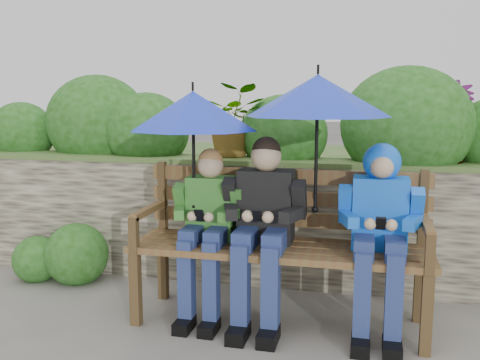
% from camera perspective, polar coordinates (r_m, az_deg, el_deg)
% --- Properties ---
extents(ground, '(60.00, 60.00, 0.00)m').
position_cam_1_polar(ground, '(3.96, -0.35, -13.95)').
color(ground, '#53534F').
rests_on(ground, ground).
extents(garden_backdrop, '(8.00, 2.86, 1.82)m').
position_cam_1_polar(garden_backdrop, '(5.27, 3.10, -0.77)').
color(garden_backdrop, '#403931').
rests_on(garden_backdrop, ground).
extents(park_bench, '(2.00, 0.59, 1.06)m').
position_cam_1_polar(park_bench, '(3.69, 4.41, -5.82)').
color(park_bench, '#46341C').
rests_on(park_bench, ground).
extents(boy_left, '(0.49, 0.56, 1.18)m').
position_cam_1_polar(boy_left, '(3.69, -3.51, -4.55)').
color(boy_left, '#306226').
rests_on(boy_left, ground).
extents(boy_middle, '(0.55, 0.64, 1.27)m').
position_cam_1_polar(boy_middle, '(3.58, 2.47, -4.34)').
color(boy_middle, black).
rests_on(boy_middle, ground).
extents(boy_right, '(0.53, 0.64, 1.24)m').
position_cam_1_polar(boy_right, '(3.53, 14.71, -4.29)').
color(boy_right, blue).
rests_on(boy_right, ground).
extents(umbrella_left, '(0.89, 0.89, 0.87)m').
position_cam_1_polar(umbrella_left, '(3.65, -5.03, 7.35)').
color(umbrella_left, '#142DC4').
rests_on(umbrella_left, ground).
extents(umbrella_right, '(0.93, 0.93, 0.95)m').
position_cam_1_polar(umbrella_right, '(3.46, 8.27, 8.88)').
color(umbrella_right, '#142DC4').
rests_on(umbrella_right, ground).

